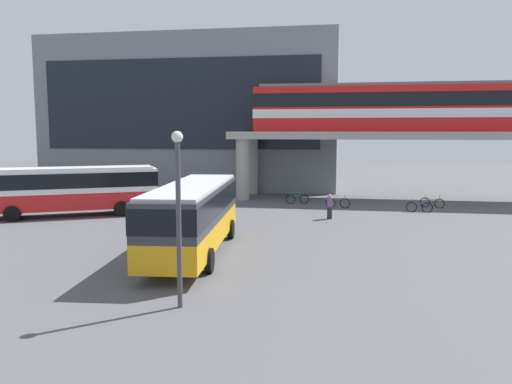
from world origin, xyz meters
TOP-DOWN VIEW (x-y plane):
  - ground_plane at (0.00, 10.00)m, footprint 120.00×120.00m
  - station_building at (-8.09, 28.70)m, footprint 28.81×12.38m
  - elevated_platform at (12.57, 19.88)m, footprint 29.86×5.76m
  - train at (12.14, 19.88)m, footprint 25.17×2.96m
  - bus_main at (0.27, -0.95)m, footprint 3.49×11.22m
  - bus_secondary at (-10.77, 8.02)m, footprint 10.94×7.42m
  - bicycle_orange at (13.43, 15.87)m, footprint 1.66×0.79m
  - bicycle_brown at (6.58, 14.64)m, footprint 1.78×0.33m
  - bicycle_blue at (12.20, 13.47)m, footprint 1.79×0.11m
  - bicycle_green at (3.47, 16.24)m, footprint 1.77×0.40m
  - pedestrian_walking_across at (6.13, 9.66)m, footprint 0.37×0.46m
  - lamp_post at (1.90, -8.00)m, footprint 0.36×0.36m

SIDE VIEW (x-z plane):
  - ground_plane at x=0.00m, z-range 0.00..0.00m
  - bicycle_orange at x=13.43m, z-range -0.16..0.88m
  - bicycle_brown at x=6.58m, z-range -0.16..0.88m
  - bicycle_blue at x=12.20m, z-range -0.16..0.88m
  - bicycle_green at x=3.47m, z-range -0.16..0.88m
  - pedestrian_walking_across at x=6.13m, z-range -0.05..1.55m
  - bus_main at x=0.27m, z-range 0.38..3.60m
  - bus_secondary at x=-10.77m, z-range 0.38..3.60m
  - lamp_post at x=1.90m, z-range 0.55..6.17m
  - elevated_platform at x=12.57m, z-range 1.95..7.50m
  - station_building at x=-8.09m, z-range 0.00..14.67m
  - train at x=12.14m, z-range 5.60..9.44m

